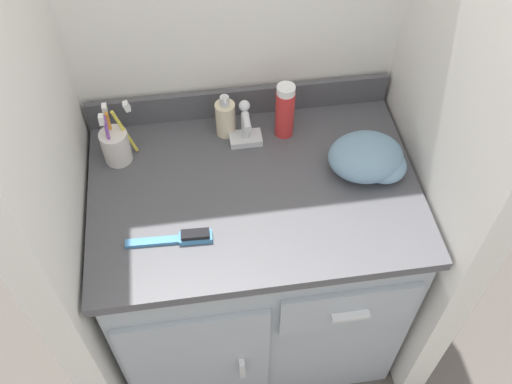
{
  "coord_description": "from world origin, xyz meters",
  "views": [
    {
      "loc": [
        -0.13,
        -0.93,
        1.95
      ],
      "look_at": [
        0.0,
        -0.03,
        0.81
      ],
      "focal_mm": 40.0,
      "sensor_mm": 36.0,
      "label": 1
    }
  ],
  "objects": [
    {
      "name": "hairbrush",
      "position": [
        -0.2,
        -0.14,
        0.8
      ],
      "size": [
        0.21,
        0.04,
        0.03
      ],
      "rotation": [
        0.0,
        0.0,
        -0.04
      ],
      "color": "teal",
      "rests_on": "vanity"
    },
    {
      "name": "hand_towel",
      "position": [
        0.31,
        0.02,
        0.84
      ],
      "size": [
        0.21,
        0.17,
        0.1
      ],
      "color": "#6B8EA8",
      "rests_on": "vanity"
    },
    {
      "name": "vanity",
      "position": [
        -0.0,
        -0.0,
        0.41
      ],
      "size": [
        0.87,
        0.61,
        0.79
      ],
      "color": "#9EA8B2",
      "rests_on": "ground_plane"
    },
    {
      "name": "wall_left",
      "position": [
        -0.48,
        0.0,
        1.1
      ],
      "size": [
        0.08,
        0.67,
        2.2
      ],
      "primitive_type": "cube",
      "color": "silver",
      "rests_on": "ground_plane"
    },
    {
      "name": "toothbrush_cup",
      "position": [
        -0.35,
        0.16,
        0.85
      ],
      "size": [
        0.1,
        0.08,
        0.18
      ],
      "color": "silver",
      "rests_on": "vanity"
    },
    {
      "name": "backsplash",
      "position": [
        0.0,
        0.29,
        0.84
      ],
      "size": [
        0.87,
        0.02,
        0.09
      ],
      "color": "#4C4C51",
      "rests_on": "vanity"
    },
    {
      "name": "wall_back",
      "position": [
        0.0,
        0.35,
        1.1
      ],
      "size": [
        1.05,
        0.08,
        2.2
      ],
      "primitive_type": "cube",
      "color": "silver",
      "rests_on": "ground_plane"
    },
    {
      "name": "shaving_cream_can",
      "position": [
        0.11,
        0.19,
        0.88
      ],
      "size": [
        0.05,
        0.05,
        0.17
      ],
      "color": "red",
      "rests_on": "vanity"
    },
    {
      "name": "soap_dispenser",
      "position": [
        -0.05,
        0.21,
        0.85
      ],
      "size": [
        0.06,
        0.06,
        0.14
      ],
      "color": "beige",
      "rests_on": "vanity"
    },
    {
      "name": "ground_plane",
      "position": [
        0.0,
        0.0,
        0.0
      ],
      "size": [
        6.0,
        6.0,
        0.0
      ],
      "primitive_type": "plane",
      "color": "#4C4742"
    },
    {
      "name": "sink_faucet",
      "position": [
        0.0,
        0.17,
        0.84
      ],
      "size": [
        0.09,
        0.09,
        0.14
      ],
      "color": "silver",
      "rests_on": "vanity"
    },
    {
      "name": "wall_right",
      "position": [
        0.48,
        0.0,
        1.1
      ],
      "size": [
        0.08,
        0.67,
        2.2
      ],
      "primitive_type": "cube",
      "color": "silver",
      "rests_on": "ground_plane"
    }
  ]
}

